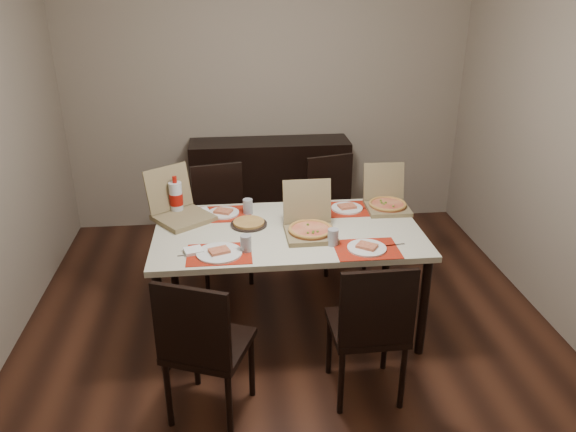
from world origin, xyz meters
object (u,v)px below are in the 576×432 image
Objects in this scene: chair_near_right at (370,326)px; soda_bottle at (176,198)px; chair_near_left at (203,344)px; pizza_box_center at (310,226)px; dip_bowl at (305,213)px; dining_table at (288,238)px; chair_far_right at (334,207)px; chair_far_left at (221,218)px; sideboard at (270,186)px.

chair_near_right is 3.25× the size of soda_bottle.
chair_near_left is 1.00× the size of chair_near_right.
dip_bowl is (0.01, 0.32, -0.04)m from pizza_box_center.
pizza_box_center reaches higher than soda_bottle.
dining_table is 1.94× the size of chair_far_right.
chair_far_left is 1.00× the size of chair_far_right.
dip_bowl is (0.14, -1.42, 0.31)m from sideboard.
dining_table is 1.94× the size of chair_near_right.
chair_near_left is 1.00× the size of chair_far_left.
chair_near_left is 1.71m from chair_far_left.
sideboard is at bearing 89.97° from dining_table.
chair_near_left is 3.25× the size of soda_bottle.
chair_far_left is (-0.47, -0.85, 0.06)m from sideboard.
soda_bottle is (-0.77, -1.30, 0.42)m from sideboard.
chair_near_left is 1.11m from pizza_box_center.
chair_near_right is 1.77m from chair_far_right.
chair_far_left is at bearing 56.10° from soda_bottle.
dining_table is 0.94m from chair_far_left.
chair_far_left is (-0.47, 0.80, -0.17)m from dining_table.
pizza_box_center reaches higher than chair_far_right.
chair_far_right is (0.50, -0.72, 0.06)m from sideboard.
sideboard is 4.08× the size of pizza_box_center.
soda_bottle is at bearing 134.23° from chair_near_right.
chair_far_left is (0.09, 1.70, 0.00)m from chair_near_left.
soda_bottle reaches higher than chair_far_right.
chair_near_left and chair_far_right have the same top height.
chair_near_left is 2.53× the size of pizza_box_center.
pizza_box_center reaches higher than chair_far_left.
pizza_box_center is 1.28× the size of soda_bottle.
dip_bowl is (0.61, -0.57, 0.25)m from chair_far_left.
chair_far_right is 1.44m from soda_bottle.
chair_far_right is (0.12, 1.76, 0.00)m from chair_near_right.
chair_near_right is at bearing -62.50° from chair_far_left.
chair_far_left is 2.53× the size of pizza_box_center.
dining_table is 0.86m from soda_bottle.
dip_bowl is at bearing 88.66° from pizza_box_center.
soda_bottle reaches higher than dip_bowl.
sideboard is at bearing 77.70° from chair_near_left.
pizza_box_center is at bearing -55.67° from chair_far_left.
sideboard is 1.61× the size of chair_far_left.
sideboard is 0.83× the size of dining_table.
dining_table is at bearing -90.03° from sideboard.
chair_near_left is at bearing -175.49° from chair_near_right.
dining_table is (-0.00, -1.65, 0.23)m from sideboard.
chair_far_right is 1.12m from pizza_box_center.
chair_near_right is (0.38, -2.48, 0.06)m from sideboard.
chair_near_right is 7.72× the size of dip_bowl.
chair_near_left and chair_far_left have the same top height.
soda_bottle is (-0.91, 0.12, 0.11)m from dip_bowl.
chair_near_right is 0.84m from pizza_box_center.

